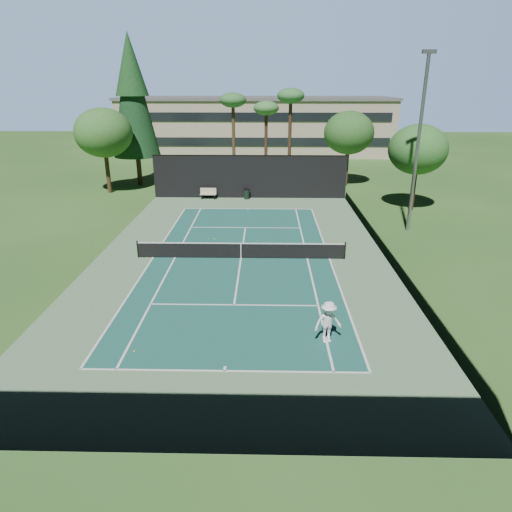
{
  "coord_description": "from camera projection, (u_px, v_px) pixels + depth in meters",
  "views": [
    {
      "loc": [
        1.5,
        -26.39,
        10.16
      ],
      "look_at": [
        1.0,
        -3.0,
        1.3
      ],
      "focal_mm": 32.0,
      "sensor_mm": 36.0,
      "label": 1
    }
  ],
  "objects": [
    {
      "name": "ground",
      "position": [
        241.0,
        258.0,
        28.3
      ],
      "size": [
        160.0,
        160.0,
        0.0
      ],
      "primitive_type": "plane",
      "color": "#2E5B22",
      "rests_on": "ground"
    },
    {
      "name": "palm_b",
      "position": [
        266.0,
        111.0,
        49.97
      ],
      "size": [
        2.8,
        2.8,
        8.42
      ],
      "color": "#452A1D",
      "rests_on": "ground"
    },
    {
      "name": "court_lines",
      "position": [
        241.0,
        258.0,
        28.29
      ],
      "size": [
        11.07,
        23.87,
        0.01
      ],
      "color": "white",
      "rests_on": "ground"
    },
    {
      "name": "fence",
      "position": [
        241.0,
        227.0,
        27.65
      ],
      "size": [
        18.04,
        32.05,
        4.03
      ],
      "color": "black",
      "rests_on": "ground"
    },
    {
      "name": "decid_tree_b",
      "position": [
        418.0,
        150.0,
        37.44
      ],
      "size": [
        4.8,
        4.8,
        7.14
      ],
      "color": "#452B1D",
      "rests_on": "ground"
    },
    {
      "name": "park_bench",
      "position": [
        208.0,
        193.0,
        42.7
      ],
      "size": [
        1.5,
        0.45,
        1.02
      ],
      "color": "#B9AF9A",
      "rests_on": "ground"
    },
    {
      "name": "trash_bin",
      "position": [
        247.0,
        194.0,
        42.69
      ],
      "size": [
        0.56,
        0.56,
        0.95
      ],
      "color": "black",
      "rests_on": "ground"
    },
    {
      "name": "light_pole",
      "position": [
        418.0,
        141.0,
        31.38
      ],
      "size": [
        0.9,
        0.25,
        12.22
      ],
      "color": "gray",
      "rests_on": "ground"
    },
    {
      "name": "tennis_ball_a",
      "position": [
        134.0,
        351.0,
        18.42
      ],
      "size": [
        0.07,
        0.07,
        0.07
      ],
      "primitive_type": "sphere",
      "color": "yellow",
      "rests_on": "ground"
    },
    {
      "name": "tennis_ball_b",
      "position": [
        209.0,
        239.0,
        31.75
      ],
      "size": [
        0.06,
        0.06,
        0.06
      ],
      "primitive_type": "sphere",
      "color": "#B6D330",
      "rests_on": "ground"
    },
    {
      "name": "campus_building",
      "position": [
        256.0,
        125.0,
        69.8
      ],
      "size": [
        40.5,
        12.5,
        8.3
      ],
      "color": "#B7A48D",
      "rests_on": "ground"
    },
    {
      "name": "decid_tree_c",
      "position": [
        103.0,
        133.0,
        43.37
      ],
      "size": [
        5.44,
        5.44,
        8.09
      ],
      "color": "#47341E",
      "rests_on": "ground"
    },
    {
      "name": "apron_slab",
      "position": [
        241.0,
        258.0,
        28.3
      ],
      "size": [
        18.0,
        32.0,
        0.01
      ],
      "primitive_type": "cube",
      "color": "#5D835C",
      "rests_on": "ground"
    },
    {
      "name": "tennis_ball_c",
      "position": [
        258.0,
        240.0,
        31.45
      ],
      "size": [
        0.06,
        0.06,
        0.06
      ],
      "primitive_type": "sphere",
      "color": "#D1ED36",
      "rests_on": "ground"
    },
    {
      "name": "court_surface",
      "position": [
        241.0,
        258.0,
        28.3
      ],
      "size": [
        10.97,
        23.77,
        0.01
      ],
      "primitive_type": "cube",
      "color": "#1B584C",
      "rests_on": "ground"
    },
    {
      "name": "player",
      "position": [
        328.0,
        322.0,
        18.87
      ],
      "size": [
        1.33,
        0.98,
        1.84
      ],
      "primitive_type": "imported",
      "rotation": [
        0.0,
        0.0,
        0.27
      ],
      "color": "white",
      "rests_on": "ground"
    },
    {
      "name": "palm_a",
      "position": [
        233.0,
        104.0,
        47.88
      ],
      "size": [
        2.8,
        2.8,
        9.32
      ],
      "color": "#4D3921",
      "rests_on": "ground"
    },
    {
      "name": "palm_c",
      "position": [
        291.0,
        100.0,
        46.67
      ],
      "size": [
        2.8,
        2.8,
        9.77
      ],
      "color": "#40291B",
      "rests_on": "ground"
    },
    {
      "name": "decid_tree_a",
      "position": [
        349.0,
        133.0,
        46.75
      ],
      "size": [
        5.12,
        5.12,
        7.62
      ],
      "color": "#47331E",
      "rests_on": "ground"
    },
    {
      "name": "tennis_ball_d",
      "position": [
        214.0,
        239.0,
        31.73
      ],
      "size": [
        0.08,
        0.08,
        0.08
      ],
      "primitive_type": "sphere",
      "color": "#D4ED36",
      "rests_on": "ground"
    },
    {
      "name": "pine_tree",
      "position": [
        132.0,
        90.0,
        45.72
      ],
      "size": [
        4.8,
        4.8,
        15.0
      ],
      "color": "#3E2A1A",
      "rests_on": "ground"
    },
    {
      "name": "tennis_net",
      "position": [
        241.0,
        250.0,
        28.1
      ],
      "size": [
        12.9,
        0.1,
        1.1
      ],
      "color": "black",
      "rests_on": "ground"
    }
  ]
}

